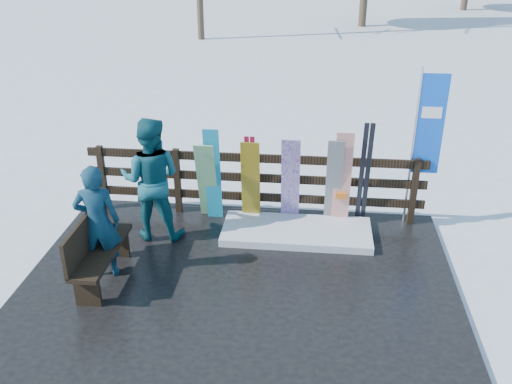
# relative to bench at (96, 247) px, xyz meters

# --- Properties ---
(ground) EXTENTS (700.00, 700.00, 0.00)m
(ground) POSITION_rel_bench_xyz_m (1.95, -0.09, -0.60)
(ground) COLOR white
(ground) RESTS_ON ground
(deck) EXTENTS (6.00, 5.00, 0.08)m
(deck) POSITION_rel_bench_xyz_m (1.95, -0.09, -0.56)
(deck) COLOR black
(deck) RESTS_ON ground
(fence) EXTENTS (5.60, 0.10, 1.15)m
(fence) POSITION_rel_bench_xyz_m (1.95, 2.11, 0.14)
(fence) COLOR black
(fence) RESTS_ON deck
(snow_patch) EXTENTS (2.36, 1.00, 0.12)m
(snow_patch) POSITION_rel_bench_xyz_m (2.69, 1.51, -0.46)
(snow_patch) COLOR white
(snow_patch) RESTS_ON deck
(bench) EXTENTS (0.41, 1.50, 0.97)m
(bench) POSITION_rel_bench_xyz_m (0.00, 0.00, 0.00)
(bench) COLOR black
(bench) RESTS_ON deck
(snowboard_0) EXTENTS (0.25, 0.23, 1.63)m
(snowboard_0) POSITION_rel_bench_xyz_m (1.30, 1.89, 0.30)
(snowboard_0) COLOR #1793BC
(snowboard_0) RESTS_ON deck
(snowboard_1) EXTENTS (0.32, 0.42, 1.40)m
(snowboard_1) POSITION_rel_bench_xyz_m (1.20, 1.89, 0.18)
(snowboard_1) COLOR silver
(snowboard_1) RESTS_ON deck
(snowboard_2) EXTENTS (0.30, 0.20, 1.43)m
(snowboard_2) POSITION_rel_bench_xyz_m (1.91, 1.89, 0.20)
(snowboard_2) COLOR yellow
(snowboard_2) RESTS_ON deck
(snowboard_3) EXTENTS (0.30, 0.35, 1.53)m
(snowboard_3) POSITION_rel_bench_xyz_m (2.56, 1.89, 0.25)
(snowboard_3) COLOR silver
(snowboard_3) RESTS_ON deck
(snowboard_4) EXTENTS (0.26, 0.31, 1.54)m
(snowboard_4) POSITION_rel_bench_xyz_m (3.25, 1.89, 0.25)
(snowboard_4) COLOR black
(snowboard_4) RESTS_ON deck
(snowboard_5) EXTENTS (0.27, 0.22, 1.65)m
(snowboard_5) POSITION_rel_bench_xyz_m (3.38, 1.89, 0.31)
(snowboard_5) COLOR white
(snowboard_5) RESTS_ON deck
(ski_pair_a) EXTENTS (0.16, 0.29, 1.52)m
(ski_pair_a) POSITION_rel_bench_xyz_m (1.91, 1.96, 0.25)
(ski_pair_a) COLOR #A31434
(ski_pair_a) RESTS_ON deck
(ski_pair_b) EXTENTS (0.17, 0.35, 1.82)m
(ski_pair_b) POSITION_rel_bench_xyz_m (3.72, 1.96, 0.40)
(ski_pair_b) COLOR black
(ski_pair_b) RESTS_ON deck
(rental_flag) EXTENTS (0.45, 0.04, 2.60)m
(rental_flag) POSITION_rel_bench_xyz_m (4.62, 2.16, 1.09)
(rental_flag) COLOR silver
(rental_flag) RESTS_ON deck
(person_front) EXTENTS (0.67, 0.51, 1.67)m
(person_front) POSITION_rel_bench_xyz_m (0.01, 0.13, 0.32)
(person_front) COLOR #124652
(person_front) RESTS_ON deck
(person_back) EXTENTS (0.98, 0.78, 1.95)m
(person_back) POSITION_rel_bench_xyz_m (0.46, 1.29, 0.46)
(person_back) COLOR #14505D
(person_back) RESTS_ON deck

